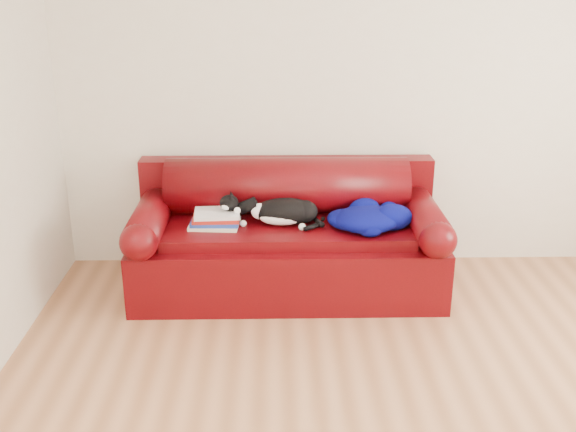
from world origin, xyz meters
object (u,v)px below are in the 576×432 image
sofa_base (288,257)px  cat (284,212)px  book_stack (216,219)px  blanket (369,217)px

sofa_base → cat: (-0.02, -0.03, 0.35)m
book_stack → cat: bearing=2.2°
blanket → cat: bearing=172.6°
book_stack → blanket: blanket is taller
sofa_base → cat: cat is taller
cat → blanket: 0.57m
book_stack → cat: (0.46, 0.02, 0.04)m
sofa_base → book_stack: book_stack is taller
sofa_base → cat: bearing=-126.0°
sofa_base → cat: 0.35m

